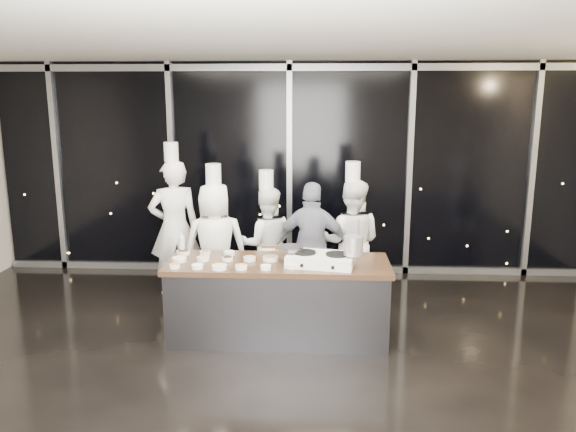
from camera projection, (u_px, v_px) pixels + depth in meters
name	position (u px, v px, depth m)	size (l,w,h in m)	color
ground	(272.00, 376.00, 5.51)	(9.00, 9.00, 0.00)	black
room_shell	(290.00, 147.00, 5.03)	(9.02, 7.02, 3.21)	beige
window_wall	(290.00, 169.00, 8.53)	(8.90, 0.11, 3.20)	black
demo_counter	(278.00, 300.00, 6.29)	(2.46, 0.86, 0.90)	#343439
stove	(321.00, 259.00, 6.07)	(0.78, 0.55, 0.14)	white
frying_pan	(290.00, 248.00, 6.14)	(0.48, 0.30, 0.04)	slate
stock_pot	(353.00, 245.00, 5.94)	(0.20, 0.20, 0.20)	#B6B6B9
prep_bowls	(224.00, 260.00, 6.17)	(1.42, 0.69, 0.05)	white
squeeze_bottle	(182.00, 243.00, 6.51)	(0.07, 0.07, 0.25)	silver
chef_far_left	(174.00, 227.00, 7.62)	(0.80, 0.67, 2.10)	white
chef_left	(215.00, 246.00, 7.11)	(0.90, 0.69, 1.88)	white
chef_center	(267.00, 243.00, 7.46)	(0.82, 0.69, 1.75)	white
guest	(313.00, 247.00, 7.10)	(1.02, 0.56, 1.65)	#131D36
chef_right	(351.00, 242.00, 7.30)	(0.90, 0.75, 1.88)	white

